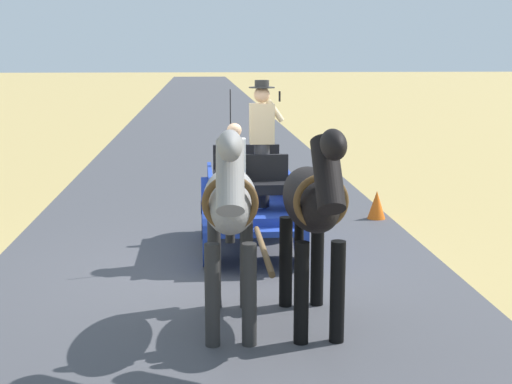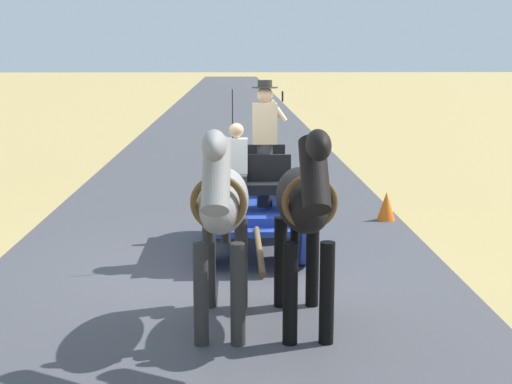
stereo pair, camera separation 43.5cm
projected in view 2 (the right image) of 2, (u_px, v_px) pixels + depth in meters
name	position (u px, v px, depth m)	size (l,w,h in m)	color
ground_plane	(219.00, 268.00, 9.76)	(200.00, 200.00, 0.00)	tan
road_surface	(219.00, 267.00, 9.76)	(6.26, 160.00, 0.01)	#424247
horse_drawn_carriage	(254.00, 197.00, 10.44)	(1.43, 4.50, 2.50)	#1E3899
horse_near_side	(304.00, 206.00, 7.39)	(0.59, 2.13, 2.21)	black
horse_off_side	(221.00, 206.00, 7.36)	(0.62, 2.13, 2.21)	gray
traffic_cone	(386.00, 206.00, 12.49)	(0.32, 0.32, 0.50)	orange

